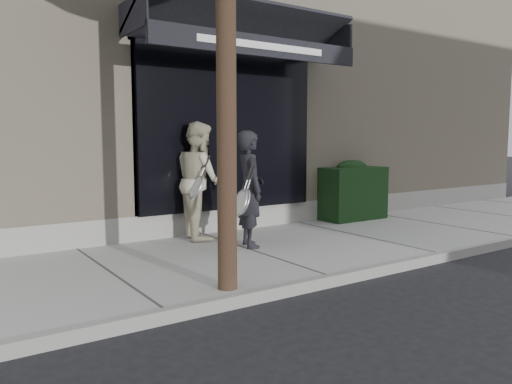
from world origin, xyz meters
TOP-DOWN VIEW (x-y plane):
  - ground at (0.00, 0.00)m, footprint 80.00×80.00m
  - sidewalk at (0.00, 0.00)m, footprint 20.00×3.00m
  - curb at (0.00, -1.55)m, footprint 20.00×0.10m
  - building_facade at (-0.01, 4.96)m, footprint 14.30×8.04m
  - hedge at (1.10, 1.25)m, footprint 1.30×0.70m
  - pedestrian_front at (-1.90, 0.26)m, footprint 0.79×0.89m
  - pedestrian_back at (-2.19, 1.20)m, footprint 0.86×1.01m

SIDE VIEW (x-z plane):
  - ground at x=0.00m, z-range 0.00..0.00m
  - sidewalk at x=0.00m, z-range 0.00..0.12m
  - curb at x=0.00m, z-range 0.00..0.14m
  - hedge at x=1.10m, z-range 0.09..1.23m
  - pedestrian_front at x=-1.90m, z-range 0.12..1.78m
  - pedestrian_back at x=-2.19m, z-range 0.12..1.92m
  - building_facade at x=-0.01m, z-range -0.08..5.56m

